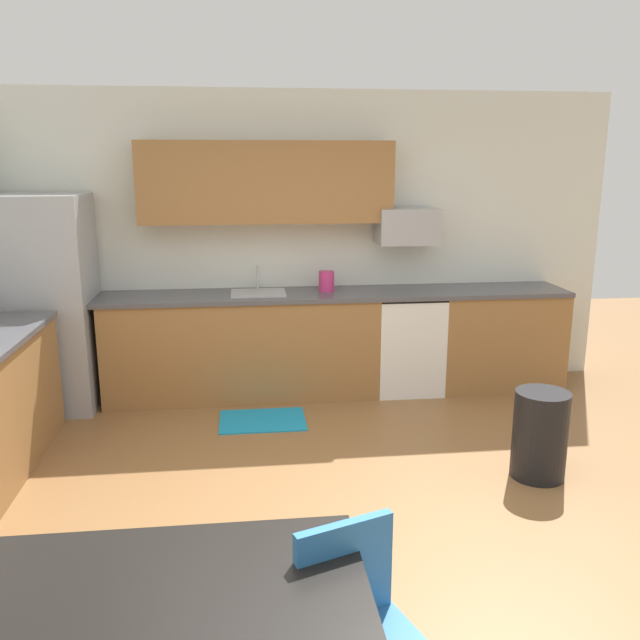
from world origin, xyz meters
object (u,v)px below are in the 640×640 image
(oven_range, at_px, (406,342))
(trash_bin, at_px, (540,435))
(kettle, at_px, (326,282))
(refrigerator, at_px, (46,304))
(dining_table, at_px, (151,620))
(chair_near_table, at_px, (359,628))
(microwave, at_px, (407,226))

(oven_range, relative_size, trash_bin, 1.52)
(oven_range, height_order, trash_bin, oven_range)
(oven_range, distance_m, kettle, 0.93)
(refrigerator, xyz_separation_m, dining_table, (1.34, -3.82, -0.23))
(dining_table, bearing_deg, chair_near_table, 8.50)
(oven_range, bearing_deg, microwave, 90.00)
(chair_near_table, xyz_separation_m, kettle, (0.38, 3.84, 0.52))
(refrigerator, relative_size, kettle, 9.09)
(oven_range, bearing_deg, trash_bin, -75.84)
(refrigerator, xyz_separation_m, chair_near_table, (2.02, -3.71, -0.40))
(microwave, bearing_deg, kettle, -176.12)
(chair_near_table, distance_m, kettle, 3.90)
(microwave, height_order, kettle, microwave)
(refrigerator, bearing_deg, dining_table, -70.66)
(trash_bin, bearing_deg, kettle, 122.46)
(dining_table, bearing_deg, refrigerator, 109.34)
(microwave, distance_m, trash_bin, 2.33)
(microwave, xyz_separation_m, chair_near_table, (-1.11, -3.89, -1.00))
(refrigerator, distance_m, kettle, 2.40)
(microwave, bearing_deg, oven_range, -90.00)
(refrigerator, xyz_separation_m, kettle, (2.40, 0.13, 0.11))
(dining_table, bearing_deg, oven_range, 65.24)
(refrigerator, relative_size, oven_range, 2.00)
(chair_near_table, xyz_separation_m, trash_bin, (1.58, 1.96, -0.20))
(microwave, distance_m, chair_near_table, 4.17)
(oven_range, xyz_separation_m, microwave, (0.00, 0.10, 1.05))
(chair_near_table, height_order, trash_bin, chair_near_table)
(kettle, bearing_deg, trash_bin, -57.54)
(oven_range, distance_m, trash_bin, 1.90)
(dining_table, bearing_deg, kettle, 74.97)
(microwave, bearing_deg, dining_table, -114.21)
(refrigerator, height_order, trash_bin, refrigerator)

